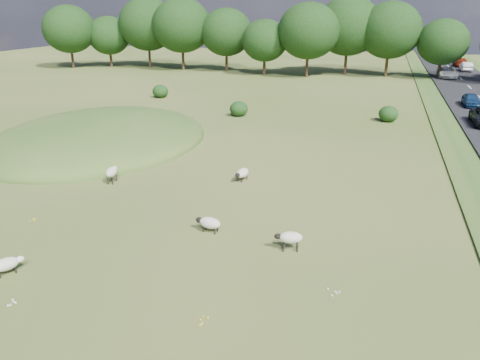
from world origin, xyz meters
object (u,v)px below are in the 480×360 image
Objects in this scene: sheep_1 at (7,264)px; car_3 at (466,67)px; sheep_4 at (209,223)px; sheep_0 at (112,172)px; sheep_3 at (290,238)px; car_5 at (471,100)px; sheep_5 at (242,173)px; car_2 at (460,62)px; car_0 at (447,72)px.

sheep_1 is 76.55m from car_3.
sheep_0 is at bearing -22.17° from sheep_4.
sheep_0 is at bearing 42.64° from sheep_1.
sheep_3 reaches higher than sheep_1.
car_5 is (24.13, 30.33, 0.23)m from sheep_0.
sheep_0 is 1.04× the size of sheep_4.
car_2 is at bearing 176.47° from sheep_5.
car_5 reaches higher than sheep_5.
car_3 is (3.80, 9.03, -0.05)m from car_0.
sheep_0 is 9.12m from sheep_4.
car_2 reaches higher than sheep_5.
sheep_5 is at bearing 9.66° from sheep_1.
sheep_0 is 1.14× the size of sheep_1.
sheep_5 is at bearing -78.26° from sheep_4.
car_2 reaches higher than car_3.
car_5 is (-3.80, -31.19, -0.07)m from car_3.
sheep_0 is at bearing 67.78° from car_2.
sheep_5 is at bearing -108.51° from car_0.
sheep_1 is 11.49m from sheep_3.
car_0 reaches higher than sheep_0.
sheep_4 is at bearing -130.93° from sheep_0.
car_3 is at bearing -115.86° from sheep_3.
sheep_4 is (6.36, 5.77, 0.03)m from sheep_1.
car_3 is (26.39, 71.85, 0.53)m from sheep_1.
car_5 reaches higher than sheep_0.
sheep_3 is 4.01m from sheep_4.
car_2 is (16.09, 73.62, 0.36)m from sheep_3.
sheep_3 is 0.92× the size of sheep_5.
sheep_3 is 0.25× the size of car_2.
sheep_1 is 0.32× the size of car_5.
sheep_5 is (-4.44, 7.80, -0.13)m from sheep_3.
sheep_5 is 0.25× the size of car_0.
sheep_5 is (5.87, 12.87, 0.04)m from sheep_1.
car_3 reaches higher than car_5.
car_0 is (16.24, 57.05, 0.55)m from sheep_4.
car_5 is at bearing 83.05° from car_3.
car_2 is (20.52, 65.83, 0.49)m from sheep_5.
sheep_1 is 8.58m from sheep_4.
sheep_4 is 75.64m from car_2.
sheep_3 is 0.96× the size of sheep_4.
car_5 is at bearing 5.12° from sheep_1.
car_0 reaches higher than car_3.
sheep_5 is 0.36× the size of car_5.
car_2 reaches higher than sheep_3.
sheep_0 is 67.57m from car_3.
car_3 is at bearing -99.04° from sheep_4.
sheep_1 is 46.52m from car_5.
car_3 reaches higher than sheep_4.
car_3 is (20.04, 66.08, 0.50)m from sheep_4.
car_2 is at bearing 76.54° from car_0.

